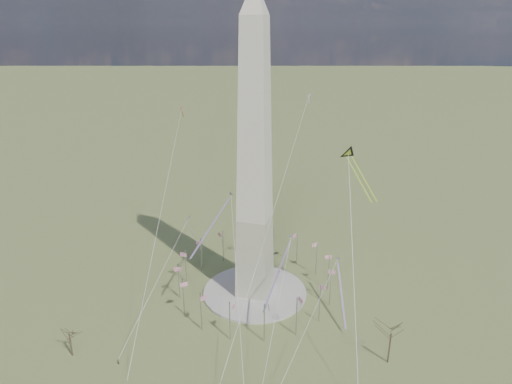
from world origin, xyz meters
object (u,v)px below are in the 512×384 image
(person_west, at_px, (118,362))
(kite_delta_black, at_px, (350,156))
(washington_monument, at_px, (255,161))
(tree_near, at_px, (391,331))

(person_west, xyz_separation_m, kite_delta_black, (55.05, 51.18, 49.33))
(washington_monument, bearing_deg, person_west, -120.49)
(tree_near, xyz_separation_m, kite_delta_black, (-16.61, 29.50, 39.80))
(kite_delta_black, bearing_deg, tree_near, 80.32)
(tree_near, bearing_deg, kite_delta_black, 119.39)
(tree_near, distance_m, person_west, 75.47)
(tree_near, distance_m, kite_delta_black, 52.25)
(tree_near, bearing_deg, person_west, -163.17)
(washington_monument, distance_m, tree_near, 63.30)
(person_west, bearing_deg, tree_near, -155.40)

